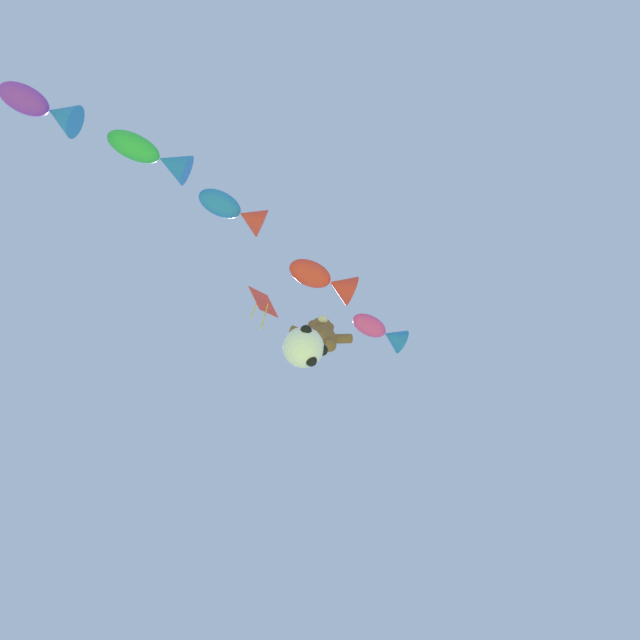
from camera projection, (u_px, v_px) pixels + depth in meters
name	position (u px, v px, depth m)	size (l,w,h in m)	color
teddy_bear_kite	(321.00, 335.00, 12.44)	(1.60, 0.70, 1.62)	brown
soccer_ball_kite	(304.00, 348.00, 10.67)	(0.98, 0.98, 0.90)	white
fish_kite_magenta	(381.00, 332.00, 14.97)	(1.81, 1.20, 0.77)	#E53F9E
fish_kite_crimson	(326.00, 280.00, 15.13)	(2.21, 1.37, 0.98)	red
fish_kite_cobalt	(236.00, 211.00, 14.33)	(2.10, 1.32, 0.88)	blue
fish_kite_emerald	(154.00, 156.00, 14.01)	(2.48, 1.40, 0.90)	green
fish_kite_violet	(43.00, 108.00, 12.98)	(2.17, 1.32, 0.90)	purple
diamond_kite	(263.00, 303.00, 14.93)	(1.02, 0.86, 2.72)	red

